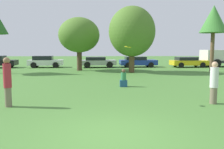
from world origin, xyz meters
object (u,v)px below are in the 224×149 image
at_px(tree_1, 79,35).
at_px(tree_2, 132,32).
at_px(person_thrower, 7,81).
at_px(bystander_sitting, 123,79).
at_px(tree_3, 214,20).
at_px(parked_car_white, 45,61).
at_px(parked_car_blue, 137,62).
at_px(parked_car_yellow, 188,62).
at_px(frisbee, 128,47).
at_px(parked_car_silver, 98,62).
at_px(person_catcher, 214,82).

height_order(tree_1, tree_2, tree_2).
height_order(person_thrower, bystander_sitting, person_thrower).
bearing_deg(tree_3, tree_2, 179.82).
distance_m(tree_1, parked_car_white, 6.47).
relative_size(person_thrower, parked_car_blue, 0.43).
bearing_deg(parked_car_yellow, frisbee, -120.02).
distance_m(person_thrower, tree_2, 14.40).
bearing_deg(parked_car_silver, tree_3, -32.19).
relative_size(tree_1, tree_2, 0.87).
relative_size(bystander_sitting, parked_car_white, 0.26).
bearing_deg(person_thrower, parked_car_silver, 79.52).
height_order(person_catcher, parked_car_silver, person_catcher).
distance_m(tree_3, parked_car_blue, 9.55).
xyz_separation_m(frisbee, parked_car_blue, (3.17, 18.56, -1.62)).
bearing_deg(tree_3, parked_car_blue, 134.40).
xyz_separation_m(tree_2, parked_car_silver, (-3.23, 5.86, -3.04)).
relative_size(frisbee, tree_1, 0.05).
distance_m(bystander_sitting, parked_car_yellow, 16.35).
distance_m(tree_2, tree_3, 7.55).
bearing_deg(parked_car_silver, tree_1, -117.86).
xyz_separation_m(tree_1, parked_car_silver, (1.73, 3.80, -2.83)).
height_order(frisbee, tree_1, tree_1).
bearing_deg(tree_1, frisbee, -77.37).
xyz_separation_m(parked_car_silver, parked_car_blue, (4.69, 0.27, -0.01)).
height_order(frisbee, tree_3, tree_3).
xyz_separation_m(person_catcher, parked_car_blue, (-0.30, 18.64, -0.22)).
bearing_deg(bystander_sitting, parked_car_yellow, 57.30).
relative_size(frisbee, parked_car_white, 0.06).
bearing_deg(tree_2, parked_car_white, 147.15).
bearing_deg(parked_car_silver, person_catcher, -78.24).
distance_m(tree_3, parked_car_silver, 12.90).
bearing_deg(parked_car_white, parked_car_yellow, -4.52).
relative_size(person_thrower, person_catcher, 1.11).
bearing_deg(parked_car_white, person_thrower, -84.35).
xyz_separation_m(person_catcher, parked_car_white, (-11.03, 18.50, -0.17)).
height_order(person_thrower, person_catcher, person_thrower).
bearing_deg(person_thrower, bystander_sitting, 42.39).
relative_size(parked_car_silver, parked_car_blue, 0.95).
relative_size(tree_3, parked_car_blue, 1.39).
relative_size(tree_1, parked_car_yellow, 1.24).
distance_m(person_thrower, person_catcher, 8.05).
xyz_separation_m(frisbee, parked_car_white, (-7.56, 18.42, -1.58)).
relative_size(bystander_sitting, parked_car_yellow, 0.24).
height_order(person_catcher, parked_car_blue, person_catcher).
distance_m(person_thrower, parked_car_silver, 18.78).
relative_size(person_catcher, parked_car_white, 0.43).
height_order(person_thrower, parked_car_silver, person_thrower).
height_order(parked_car_blue, parked_car_yellow, parked_car_blue).
bearing_deg(bystander_sitting, tree_3, 42.00).
bearing_deg(tree_1, parked_car_blue, 32.40).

